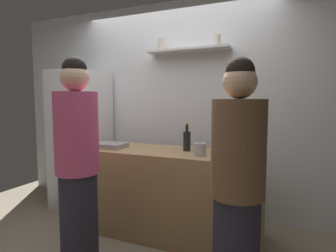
% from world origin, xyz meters
% --- Properties ---
extents(back_wall_assembly, '(4.80, 0.32, 2.60)m').
position_xyz_m(back_wall_assembly, '(0.00, 1.25, 1.30)').
color(back_wall_assembly, white).
rests_on(back_wall_assembly, ground).
extents(refrigerator, '(0.58, 0.68, 1.76)m').
position_xyz_m(refrigerator, '(-1.19, 0.85, 0.88)').
color(refrigerator, white).
rests_on(refrigerator, ground).
extents(counter, '(1.87, 0.65, 0.88)m').
position_xyz_m(counter, '(0.19, 0.53, 0.44)').
color(counter, '#9E7A51').
rests_on(counter, ground).
extents(baking_pan, '(0.34, 0.24, 0.05)m').
position_xyz_m(baking_pan, '(-0.45, 0.44, 0.91)').
color(baking_pan, gray).
rests_on(baking_pan, counter).
extents(utensil_holder, '(0.11, 0.11, 0.21)m').
position_xyz_m(utensil_holder, '(0.56, 0.40, 0.94)').
color(utensil_holder, '#B2B2B7').
rests_on(utensil_holder, counter).
extents(wine_bottle_pale_glass, '(0.07, 0.07, 0.30)m').
position_xyz_m(wine_bottle_pale_glass, '(0.74, 0.52, 0.99)').
color(wine_bottle_pale_glass, '#B2BFB2').
rests_on(wine_bottle_pale_glass, counter).
extents(wine_bottle_green_glass, '(0.07, 0.07, 0.32)m').
position_xyz_m(wine_bottle_green_glass, '(0.90, 0.76, 1.01)').
color(wine_bottle_green_glass, '#19471E').
rests_on(wine_bottle_green_glass, counter).
extents(wine_bottle_amber_glass, '(0.08, 0.08, 0.33)m').
position_xyz_m(wine_bottle_amber_glass, '(0.90, 0.49, 1.01)').
color(wine_bottle_amber_glass, '#472814').
rests_on(wine_bottle_amber_glass, counter).
extents(wine_bottle_dark_glass, '(0.07, 0.07, 0.29)m').
position_xyz_m(wine_bottle_dark_glass, '(0.38, 0.58, 0.99)').
color(wine_bottle_dark_glass, black).
rests_on(wine_bottle_dark_glass, counter).
extents(water_bottle_plastic, '(0.09, 0.09, 0.23)m').
position_xyz_m(water_bottle_plastic, '(0.79, 0.29, 0.98)').
color(water_bottle_plastic, silver).
rests_on(water_bottle_plastic, counter).
extents(person_brown_jacket, '(0.34, 0.34, 1.65)m').
position_xyz_m(person_brown_jacket, '(1.01, -0.27, 0.82)').
color(person_brown_jacket, '#262633').
rests_on(person_brown_jacket, ground).
extents(person_pink_top, '(0.34, 0.34, 1.72)m').
position_xyz_m(person_pink_top, '(-0.23, -0.32, 0.86)').
color(person_pink_top, '#262633').
rests_on(person_pink_top, ground).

